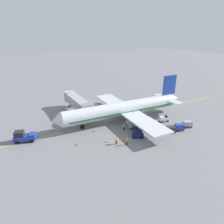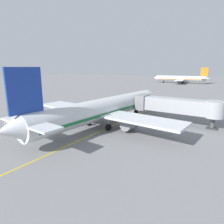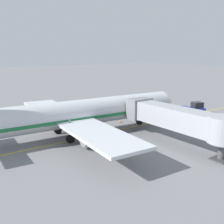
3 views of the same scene
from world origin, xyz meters
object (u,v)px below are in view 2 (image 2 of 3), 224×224
object	(u,v)px
pushback_tractor	(159,102)
baggage_cart_third_in_train	(12,125)
baggage_cart_front	(40,118)
ground_crew_wing_walker	(92,108)
safety_cone_nose_left	(121,107)
distant_taxiing_airliner	(180,79)
ground_crew_marshaller	(94,114)
baggage_tug_trailing	(75,117)
baggage_tug_lead	(77,113)
safety_cone_wing_tip	(122,113)
jet_bridge	(176,106)
baggage_tug_spare	(45,128)
ground_crew_loader	(84,108)
baggage_cart_second_in_train	(27,121)
safety_cone_nose_right	(102,110)
parked_airliner	(104,109)

from	to	relation	value
pushback_tractor	baggage_cart_third_in_train	distance (m)	37.83
baggage_cart_front	ground_crew_wing_walker	distance (m)	13.61
safety_cone_nose_left	distant_taxiing_airliner	bearing A→B (deg)	95.35
baggage_cart_third_in_train	ground_crew_marshaller	bearing A→B (deg)	65.45
baggage_tug_trailing	ground_crew_marshaller	size ratio (longest dim) A/B	1.62
baggage_tug_lead	safety_cone_wing_tip	xyz separation A→B (m)	(7.25, 7.21, -0.42)
jet_bridge	baggage_tug_trailing	world-z (taller)	jet_bridge
baggage_tug_spare	baggage_cart_front	world-z (taller)	baggage_tug_spare
jet_bridge	safety_cone_wing_tip	bearing A→B (deg)	175.97
jet_bridge	distant_taxiing_airliner	world-z (taller)	distant_taxiing_airliner
ground_crew_loader	baggage_cart_second_in_train	bearing A→B (deg)	-93.53
baggage_cart_third_in_train	safety_cone_wing_tip	xyz separation A→B (m)	(9.34, 20.90, -0.66)
baggage_cart_front	ground_crew_loader	size ratio (longest dim) A/B	1.73
pushback_tractor	safety_cone_wing_tip	size ratio (longest dim) A/B	8.27
baggage_tug_spare	safety_cone_nose_left	distance (m)	23.79
safety_cone_nose_right	distant_taxiing_airliner	world-z (taller)	distant_taxiing_airliner
baggage_tug_trailing	ground_crew_wing_walker	xyz separation A→B (m)	(-2.28, 8.50, 0.24)
jet_bridge	baggage_tug_lead	world-z (taller)	jet_bridge
jet_bridge	pushback_tractor	xyz separation A→B (m)	(-8.93, 15.51, -2.36)
ground_crew_wing_walker	baggage_tug_lead	bearing A→B (deg)	-90.09
pushback_tractor	baggage_cart_front	bearing A→B (deg)	-113.49
parked_airliner	pushback_tractor	bearing A→B (deg)	86.34
ground_crew_loader	baggage_tug_spare	bearing A→B (deg)	-72.55
baggage_tug_trailing	ground_crew_loader	xyz separation A→B (m)	(-3.65, 6.88, 0.24)
parked_airliner	safety_cone_nose_right	size ratio (longest dim) A/B	63.30
parked_airliner	baggage_cart_second_in_train	bearing A→B (deg)	-145.15
baggage_cart_second_in_train	ground_crew_loader	size ratio (longest dim) A/B	1.73
baggage_cart_second_in_train	distant_taxiing_airliner	size ratio (longest dim) A/B	0.08
parked_airliner	safety_cone_nose_right	xyz separation A→B (m)	(-7.67, 9.52, -2.90)
baggage_tug_spare	baggage_cart_front	size ratio (longest dim) A/B	0.91
baggage_cart_second_in_train	baggage_tug_spare	bearing A→B (deg)	-3.56
pushback_tractor	baggage_cart_front	xyz separation A→B (m)	(-12.97, -29.84, -0.15)
distant_taxiing_airliner	baggage_cart_front	bearing A→B (deg)	-88.62
pushback_tractor	ground_crew_marshaller	bearing A→B (deg)	-107.04
parked_airliner	baggage_cart_second_in_train	world-z (taller)	parked_airliner
parked_airliner	distant_taxiing_airliner	distance (m)	107.00
pushback_tractor	ground_crew_loader	xyz separation A→B (m)	(-12.31, -18.00, -0.15)
ground_crew_marshaller	baggage_cart_third_in_train	bearing A→B (deg)	-114.55
baggage_tug_spare	distant_taxiing_airliner	bearing A→B (deg)	94.00
parked_airliner	pushback_tractor	xyz separation A→B (m)	(1.56, 24.42, -2.09)
baggage_cart_third_in_train	safety_cone_nose_left	distance (m)	27.09
ground_crew_marshaller	baggage_cart_second_in_train	bearing A→B (deg)	-120.69
baggage_cart_second_in_train	safety_cone_wing_tip	xyz separation A→B (m)	(9.51, 17.90, -0.66)
pushback_tractor	safety_cone_nose_left	distance (m)	11.59
baggage_tug_spare	ground_crew_loader	size ratio (longest dim) A/B	1.58
jet_bridge	distant_taxiing_airliner	size ratio (longest dim) A/B	0.45
baggage_tug_trailing	baggage_cart_third_in_train	distance (m)	11.50
pushback_tractor	safety_cone_nose_right	size ratio (longest dim) A/B	8.27
jet_bridge	baggage_tug_trailing	bearing A→B (deg)	-151.93
pushback_tractor	baggage_tug_spare	size ratio (longest dim) A/B	1.82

